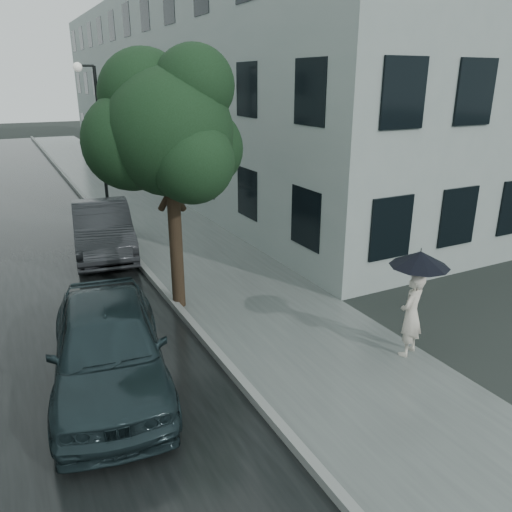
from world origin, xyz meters
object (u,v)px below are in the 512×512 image
pedestrian (411,314)px  street_tree (168,130)px  car_near (108,345)px  lamp_post (96,131)px  car_far (103,229)px

pedestrian → street_tree: bearing=-76.8°
car_near → lamp_post: bearing=88.2°
lamp_post → car_far: lamp_post is taller
pedestrian → car_near: bearing=-40.2°
pedestrian → lamp_post: lamp_post is taller
lamp_post → car_far: (-0.95, -4.76, -2.35)m
pedestrian → car_near: 5.37m
car_far → car_near: bearing=-92.9°
car_near → pedestrian: bearing=-7.1°
car_near → car_far: bearing=88.6°
car_far → lamp_post: bearing=86.3°
lamp_post → car_far: 5.39m
car_far → street_tree: bearing=-72.8°
street_tree → car_near: street_tree is taller
pedestrian → car_near: pedestrian is taller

